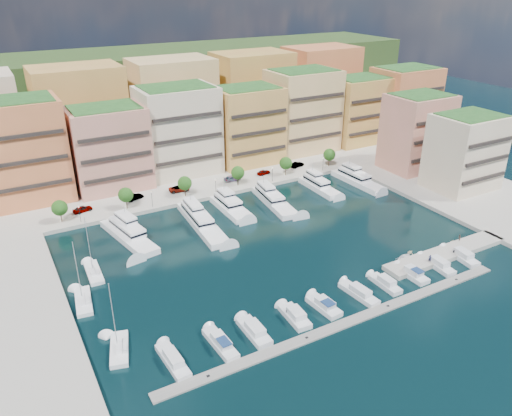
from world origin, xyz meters
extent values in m
plane|color=black|center=(0.00, 0.00, 0.00)|extent=(400.00, 400.00, 0.00)
cube|color=#9E998E|center=(0.00, 62.00, 0.00)|extent=(220.00, 64.00, 2.00)
cube|color=#9E998E|center=(62.00, -8.00, 0.00)|extent=(34.00, 76.00, 2.00)
cube|color=#1F3817|center=(0.00, 110.00, 0.00)|extent=(240.00, 40.00, 58.00)
cube|color=gray|center=(-3.00, -30.00, 0.00)|extent=(72.00, 2.20, 0.35)
cube|color=#9E998E|center=(30.00, -22.00, 0.00)|extent=(32.00, 5.00, 2.00)
cube|color=#DA7748|center=(-44.00, 52.00, 14.00)|extent=(20.00, 16.00, 26.00)
cube|color=black|center=(-44.00, 43.75, 14.00)|extent=(18.40, 0.50, 0.90)
cube|color=#1F4F20|center=(-44.00, 52.00, 27.40)|extent=(17.60, 14.08, 0.80)
cube|color=tan|center=(-23.00, 50.00, 12.00)|extent=(20.00, 15.00, 22.00)
cube|color=black|center=(-23.00, 42.25, 12.00)|extent=(18.40, 0.50, 0.90)
cube|color=#1F4F20|center=(-23.00, 50.00, 23.40)|extent=(17.60, 13.20, 0.80)
cube|color=beige|center=(-2.00, 52.00, 13.50)|extent=(22.00, 16.00, 25.00)
cube|color=black|center=(-2.00, 43.75, 13.50)|extent=(20.24, 0.50, 0.90)
cube|color=#1F4F20|center=(-2.00, 52.00, 26.40)|extent=(19.36, 14.08, 0.80)
cube|color=#E1A554|center=(20.00, 50.00, 12.50)|extent=(20.00, 15.00, 23.00)
cube|color=black|center=(20.00, 42.25, 12.50)|extent=(18.40, 0.50, 0.90)
cube|color=#1F4F20|center=(20.00, 50.00, 24.40)|extent=(17.60, 13.20, 0.80)
cube|color=#EDB77D|center=(42.00, 52.00, 14.00)|extent=(22.00, 16.00, 26.00)
cube|color=black|center=(42.00, 43.75, 14.00)|extent=(20.24, 0.50, 0.90)
cube|color=#1F4F20|center=(42.00, 52.00, 27.40)|extent=(19.36, 14.08, 0.80)
cube|color=gold|center=(64.00, 50.00, 12.00)|extent=(20.00, 15.00, 22.00)
cube|color=black|center=(64.00, 42.25, 12.00)|extent=(18.40, 0.50, 0.90)
cube|color=#1F4F20|center=(64.00, 50.00, 23.40)|extent=(17.60, 13.20, 0.80)
cube|color=#DA7748|center=(84.00, 48.00, 13.00)|extent=(22.00, 16.00, 24.00)
cube|color=black|center=(84.00, 39.75, 13.00)|extent=(20.24, 0.50, 0.90)
cube|color=#1F4F20|center=(84.00, 48.00, 25.40)|extent=(19.36, 14.08, 0.80)
cube|color=tan|center=(62.00, 20.00, 12.00)|extent=(18.00, 14.00, 22.00)
cube|color=black|center=(62.00, 12.75, 12.00)|extent=(16.56, 0.50, 0.90)
cube|color=#1F4F20|center=(62.00, 20.00, 23.40)|extent=(15.84, 12.32, 0.80)
cube|color=beige|center=(62.00, 2.00, 11.00)|extent=(18.00, 14.00, 20.00)
cube|color=black|center=(62.00, -5.25, 11.00)|extent=(16.56, 0.50, 0.90)
cube|color=#1F4F20|center=(62.00, 2.00, 21.40)|extent=(15.84, 12.32, 0.80)
cube|color=#E1A554|center=(-25.00, 74.00, 16.00)|extent=(26.00, 18.00, 30.00)
cube|color=#EDB77D|center=(5.00, 74.00, 16.00)|extent=(26.00, 18.00, 30.00)
cube|color=gold|center=(35.00, 74.00, 16.00)|extent=(26.00, 18.00, 30.00)
cube|color=#DA7748|center=(65.00, 74.00, 16.00)|extent=(26.00, 18.00, 30.00)
cylinder|color=#473323|center=(-40.00, 33.50, 2.50)|extent=(0.24, 0.24, 3.00)
sphere|color=#194614|center=(-40.00, 33.50, 4.75)|extent=(3.80, 3.80, 3.80)
cylinder|color=#473323|center=(-24.00, 33.50, 2.50)|extent=(0.24, 0.24, 3.00)
sphere|color=#194614|center=(-24.00, 33.50, 4.75)|extent=(3.80, 3.80, 3.80)
cylinder|color=#473323|center=(-8.00, 33.50, 2.50)|extent=(0.24, 0.24, 3.00)
sphere|color=#194614|center=(-8.00, 33.50, 4.75)|extent=(3.80, 3.80, 3.80)
cylinder|color=#473323|center=(8.00, 33.50, 2.50)|extent=(0.24, 0.24, 3.00)
sphere|color=#194614|center=(8.00, 33.50, 4.75)|extent=(3.80, 3.80, 3.80)
cylinder|color=#473323|center=(24.00, 33.50, 2.50)|extent=(0.24, 0.24, 3.00)
sphere|color=#194614|center=(24.00, 33.50, 4.75)|extent=(3.80, 3.80, 3.80)
cylinder|color=#473323|center=(40.00, 33.50, 2.50)|extent=(0.24, 0.24, 3.00)
sphere|color=#194614|center=(40.00, 33.50, 4.75)|extent=(3.80, 3.80, 3.80)
cylinder|color=black|center=(-36.00, 31.20, 3.00)|extent=(0.10, 0.10, 4.00)
sphere|color=#FFF2CC|center=(-36.00, 31.20, 5.05)|extent=(0.30, 0.30, 0.30)
cylinder|color=black|center=(-18.00, 31.20, 3.00)|extent=(0.10, 0.10, 4.00)
sphere|color=#FFF2CC|center=(-18.00, 31.20, 5.05)|extent=(0.30, 0.30, 0.30)
cylinder|color=black|center=(0.00, 31.20, 3.00)|extent=(0.10, 0.10, 4.00)
sphere|color=#FFF2CC|center=(0.00, 31.20, 5.05)|extent=(0.30, 0.30, 0.30)
cylinder|color=black|center=(18.00, 31.20, 3.00)|extent=(0.10, 0.10, 4.00)
sphere|color=#FFF2CC|center=(18.00, 31.20, 5.05)|extent=(0.30, 0.30, 0.30)
cylinder|color=black|center=(36.00, 31.20, 3.00)|extent=(0.10, 0.10, 4.00)
sphere|color=#FFF2CC|center=(36.00, 31.20, 5.05)|extent=(0.30, 0.30, 0.30)
cube|color=white|center=(-27.94, 18.59, 0.35)|extent=(8.40, 21.33, 2.30)
cube|color=white|center=(-27.94, 20.67, 2.40)|extent=(5.86, 11.96, 1.80)
cube|color=black|center=(-27.94, 20.67, 2.40)|extent=(5.93, 12.03, 0.55)
cube|color=white|center=(-27.94, 22.33, 4.00)|extent=(3.90, 6.66, 1.40)
cylinder|color=#B2B2B7|center=(-27.94, 23.58, 5.60)|extent=(0.14, 0.14, 1.80)
cube|color=black|center=(-27.94, 18.59, -0.10)|extent=(8.46, 21.39, 0.35)
cube|color=white|center=(-10.52, 16.65, 0.35)|extent=(6.21, 24.93, 2.30)
cube|color=white|center=(-10.52, 19.12, 2.40)|extent=(4.69, 13.79, 1.80)
cube|color=black|center=(-10.52, 19.12, 2.40)|extent=(4.75, 13.85, 0.55)
cube|color=white|center=(-10.52, 21.10, 4.00)|extent=(3.28, 7.57, 1.40)
cylinder|color=#B2B2B7|center=(-10.52, 22.58, 5.60)|extent=(0.14, 0.14, 1.80)
cube|color=white|center=(-0.49, 20.99, 0.35)|extent=(5.05, 16.05, 2.30)
cube|color=white|center=(-0.49, 22.59, 2.40)|extent=(4.11, 8.84, 1.80)
cube|color=black|center=(-0.49, 22.59, 2.40)|extent=(4.17, 8.90, 0.55)
cube|color=white|center=(-0.49, 23.88, 4.00)|extent=(3.00, 4.82, 1.40)
cylinder|color=#B2B2B7|center=(-0.49, 24.84, 5.60)|extent=(0.14, 0.14, 1.80)
cube|color=white|center=(11.27, 18.87, 0.35)|extent=(7.09, 20.67, 2.30)
cube|color=white|center=(11.27, 20.90, 2.40)|extent=(5.16, 11.52, 1.80)
cube|color=black|center=(11.27, 20.90, 2.40)|extent=(5.23, 11.59, 0.55)
cube|color=white|center=(11.27, 22.52, 4.00)|extent=(3.53, 6.37, 1.40)
cylinder|color=#B2B2B7|center=(11.27, 23.73, 5.60)|extent=(0.14, 0.14, 1.80)
cube|color=black|center=(11.27, 18.87, -0.10)|extent=(7.15, 20.73, 0.35)
cube|color=white|center=(27.58, 21.15, 0.35)|extent=(4.27, 15.75, 2.30)
cube|color=white|center=(27.58, 22.72, 2.40)|extent=(3.45, 8.68, 1.80)
cube|color=black|center=(27.58, 22.72, 2.40)|extent=(3.51, 8.74, 0.55)
cube|color=white|center=(27.58, 23.98, 4.00)|extent=(2.50, 4.74, 1.40)
cylinder|color=#B2B2B7|center=(27.58, 24.92, 5.60)|extent=(0.14, 0.14, 1.80)
cube|color=white|center=(40.13, 19.52, 0.35)|extent=(5.35, 19.12, 2.30)
cube|color=white|center=(40.13, 21.42, 2.40)|extent=(4.19, 10.56, 1.80)
cube|color=black|center=(40.13, 21.42, 2.40)|extent=(4.25, 10.63, 0.55)
cube|color=white|center=(40.13, 22.93, 4.00)|extent=(2.99, 5.79, 1.40)
cylinder|color=#B2B2B7|center=(40.13, 24.07, 5.60)|extent=(0.14, 0.14, 1.80)
cube|color=silver|center=(-33.54, -24.50, 0.25)|extent=(2.90, 9.14, 1.40)
cube|color=silver|center=(-33.54, -24.95, 1.55)|extent=(2.12, 4.43, 1.10)
cube|color=black|center=(-33.54, -23.15, 1.30)|extent=(1.74, 0.19, 0.55)
cube|color=silver|center=(-25.32, -24.50, 0.25)|extent=(2.86, 8.91, 1.40)
cube|color=silver|center=(-25.32, -24.94, 1.55)|extent=(2.10, 4.31, 1.10)
cube|color=black|center=(-25.32, -23.18, 1.30)|extent=(1.75, 0.19, 0.55)
cube|color=navy|center=(-25.32, -26.08, 2.15)|extent=(1.83, 2.72, 0.12)
cube|color=silver|center=(-19.02, -24.50, 0.25)|extent=(2.81, 8.16, 1.40)
cube|color=silver|center=(-19.02, -24.91, 1.55)|extent=(2.19, 3.92, 1.10)
cube|color=black|center=(-19.02, -23.28, 1.30)|extent=(2.02, 0.10, 0.55)
cube|color=silver|center=(-10.75, -24.50, 0.25)|extent=(3.27, 7.52, 1.40)
cube|color=silver|center=(-10.75, -24.87, 1.55)|extent=(2.42, 3.66, 1.10)
cube|color=black|center=(-10.75, -23.39, 1.30)|extent=(2.06, 0.22, 0.55)
cube|color=silver|center=(-4.46, -24.50, 0.25)|extent=(3.38, 7.59, 1.40)
cube|color=silver|center=(-4.46, -24.87, 1.55)|extent=(2.45, 3.71, 1.10)
cube|color=black|center=(-4.46, -23.39, 1.30)|extent=(2.00, 0.26, 0.55)
cube|color=navy|center=(-4.46, -25.83, 2.15)|extent=(2.12, 2.37, 0.12)
cube|color=silver|center=(3.70, -24.50, 0.25)|extent=(3.24, 9.06, 1.40)
cube|color=silver|center=(3.70, -24.94, 1.55)|extent=(2.29, 4.42, 1.10)
cube|color=black|center=(3.70, -23.17, 1.30)|extent=(1.76, 0.26, 0.55)
cube|color=silver|center=(10.31, -24.50, 0.25)|extent=(2.40, 7.37, 1.40)
cube|color=silver|center=(10.31, -24.87, 1.55)|extent=(1.86, 3.54, 1.10)
cube|color=black|center=(10.31, -23.40, 1.30)|extent=(1.70, 0.11, 0.55)
cube|color=silver|center=(17.42, -24.50, 0.25)|extent=(2.71, 7.40, 1.40)
cube|color=silver|center=(17.42, -24.87, 1.55)|extent=(2.09, 3.56, 1.10)
cube|color=black|center=(17.42, -23.39, 1.30)|extent=(1.88, 0.12, 0.55)
cube|color=navy|center=(17.42, -25.83, 2.15)|extent=(1.86, 2.23, 0.12)
cube|color=silver|center=(24.73, -24.50, 0.25)|extent=(3.17, 8.33, 1.40)
cube|color=silver|center=(24.73, -24.91, 1.55)|extent=(2.28, 4.06, 1.10)
cube|color=black|center=(24.73, -23.28, 1.30)|extent=(1.84, 0.24, 0.55)
cube|color=silver|center=(31.93, -24.50, 0.25)|extent=(3.67, 8.62, 1.40)
cube|color=silver|center=(31.93, -24.92, 1.55)|extent=(2.56, 4.24, 1.10)
cube|color=black|center=(31.93, -23.25, 1.30)|extent=(1.92, 0.33, 0.55)
cube|color=white|center=(-40.09, -17.58, 0.20)|extent=(4.98, 8.81, 1.20)
cube|color=white|center=(-40.09, -18.42, 1.10)|extent=(2.19, 2.47, 0.60)
cylinder|color=#B2B2B7|center=(-40.09, -17.16, 6.80)|extent=(0.14, 0.14, 12.00)
cylinder|color=#B2B2B7|center=(-40.09, -18.84, 1.80)|extent=(1.13, 3.65, 0.10)
cube|color=white|center=(-42.35, -1.38, 0.20)|extent=(4.02, 9.40, 1.20)
cube|color=white|center=(-42.35, -2.29, 1.10)|extent=(1.98, 2.48, 0.60)
cylinder|color=#B2B2B7|center=(-42.35, -0.92, 6.80)|extent=(0.14, 0.14, 12.00)
cylinder|color=#B2B2B7|center=(-42.35, -2.74, 1.80)|extent=(0.66, 4.07, 0.10)
cube|color=white|center=(-38.42, 7.66, 0.20)|extent=(3.12, 9.17, 1.20)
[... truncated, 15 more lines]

